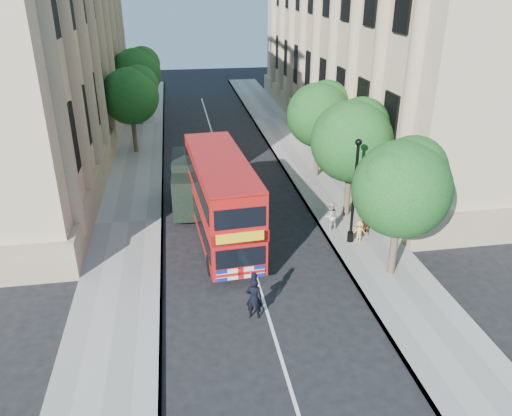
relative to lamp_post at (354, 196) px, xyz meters
name	(u,v)px	position (x,y,z in m)	size (l,w,h in m)	color
ground	(273,332)	(-5.00, -6.00, -2.51)	(120.00, 120.00, 0.00)	black
pavement_right	(339,208)	(0.75, 4.00, -2.45)	(3.50, 80.00, 0.12)	gray
pavement_left	(129,222)	(-10.75, 4.00, -2.45)	(3.50, 80.00, 0.12)	gray
building_right	(391,19)	(8.80, 18.00, 6.49)	(12.00, 38.00, 18.00)	tan
building_left	(8,24)	(-18.80, 18.00, 6.49)	(12.00, 38.00, 18.00)	tan
tree_right_near	(403,184)	(0.84, -2.97, 1.74)	(4.00, 4.00, 6.08)	#473828
tree_right_mid	(353,137)	(0.84, 3.03, 1.93)	(4.20, 4.20, 6.37)	#473828
tree_right_far	(320,111)	(0.84, 9.03, 1.80)	(4.00, 4.00, 6.15)	#473828
tree_left_far	(131,93)	(-10.96, 16.03, 1.93)	(4.00, 4.00, 6.30)	#473828
tree_left_back	(136,71)	(-10.96, 24.03, 2.20)	(4.20, 4.20, 6.65)	#473828
lamp_post	(354,196)	(0.00, 0.00, 0.00)	(0.32, 0.32, 5.16)	black
double_decker_bus	(221,197)	(-6.08, 1.47, -0.24)	(2.97, 9.03, 4.10)	#A30C0B
box_van	(192,185)	(-7.32, 5.39, -1.09)	(2.25, 5.14, 2.90)	black
police_constable	(254,298)	(-5.54, -5.00, -1.66)	(0.62, 0.41, 1.71)	black
woman_pedestrian	(330,216)	(-0.60, 1.40, -1.65)	(0.72, 0.56, 1.47)	beige
child_a	(366,221)	(1.06, 0.78, -1.78)	(0.72, 0.30, 1.23)	orange
child_b	(359,231)	(0.39, -0.06, -1.85)	(0.69, 0.40, 1.07)	gold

